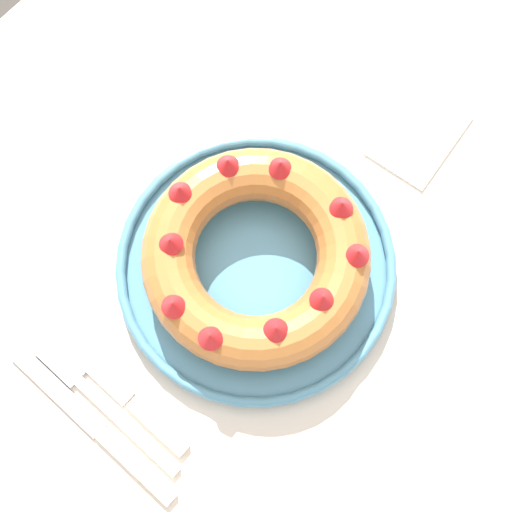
{
  "coord_description": "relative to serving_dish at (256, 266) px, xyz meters",
  "views": [
    {
      "loc": [
        -0.18,
        -0.11,
        1.54
      ],
      "look_at": [
        -0.02,
        0.04,
        0.78
      ],
      "focal_mm": 50.0,
      "sensor_mm": 36.0,
      "label": 1
    }
  ],
  "objects": [
    {
      "name": "napkin",
      "position": [
        0.26,
        -0.04,
        -0.01
      ],
      "size": [
        0.13,
        0.1,
        0.0
      ],
      "primitive_type": "cube",
      "rotation": [
        0.0,
        0.0,
        0.1
      ],
      "color": "white",
      "rests_on": "dining_table"
    },
    {
      "name": "serving_dish",
      "position": [
        0.0,
        0.0,
        0.0
      ],
      "size": [
        0.33,
        0.33,
        0.02
      ],
      "color": "#518EB2",
      "rests_on": "dining_table"
    },
    {
      "name": "bundt_cake",
      "position": [
        -0.0,
        0.0,
        0.04
      ],
      "size": [
        0.26,
        0.26,
        0.08
      ],
      "color": "#C67538",
      "rests_on": "serving_dish"
    },
    {
      "name": "fork",
      "position": [
        -0.23,
        0.03,
        -0.01
      ],
      "size": [
        0.02,
        0.21,
        0.01
      ],
      "rotation": [
        0.0,
        0.0,
        -0.09
      ],
      "color": "white",
      "rests_on": "dining_table"
    },
    {
      "name": "dining_table",
      "position": [
        0.02,
        -0.04,
        -0.1
      ],
      "size": [
        1.2,
        1.04,
        0.72
      ],
      "color": "beige",
      "rests_on": "ground_plane"
    },
    {
      "name": "serving_knife",
      "position": [
        -0.25,
        0.0,
        -0.01
      ],
      "size": [
        0.02,
        0.24,
        0.01
      ],
      "rotation": [
        0.0,
        0.0,
        0.05
      ],
      "color": "white",
      "rests_on": "dining_table"
    },
    {
      "name": "ground_plane",
      "position": [
        0.02,
        -0.04,
        -0.74
      ],
      "size": [
        8.0,
        8.0,
        0.0
      ],
      "primitive_type": "plane",
      "color": "#4C4742"
    },
    {
      "name": "cake_knife",
      "position": [
        -0.21,
        0.0,
        -0.01
      ],
      "size": [
        0.02,
        0.18,
        0.01
      ],
      "rotation": [
        0.0,
        0.0,
        0.06
      ],
      "color": "white",
      "rests_on": "dining_table"
    }
  ]
}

